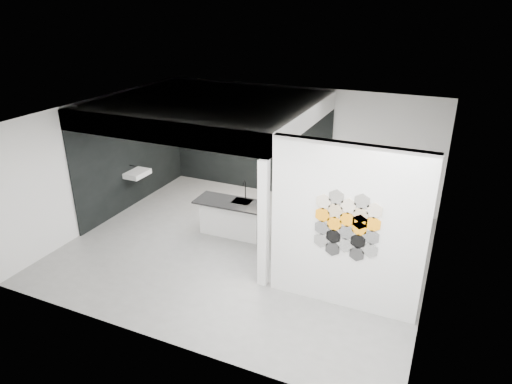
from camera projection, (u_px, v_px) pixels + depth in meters
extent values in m
cube|color=slate|center=(246.00, 248.00, 9.36)|extent=(7.00, 6.00, 0.01)
cube|color=silver|center=(346.00, 229.00, 7.14)|extent=(2.45, 0.15, 2.80)
cube|color=black|center=(249.00, 146.00, 11.88)|extent=(4.40, 0.04, 2.35)
cube|color=black|center=(133.00, 157.00, 11.04)|extent=(0.04, 4.00, 2.35)
cube|color=silver|center=(209.00, 109.00, 9.68)|extent=(4.40, 4.00, 0.40)
cube|color=silver|center=(263.00, 225.00, 7.75)|extent=(0.16, 0.16, 2.35)
cube|color=silver|center=(156.00, 132.00, 8.07)|extent=(4.40, 0.16, 0.40)
cube|color=silver|center=(137.00, 174.00, 10.91)|extent=(0.40, 0.60, 0.12)
cube|color=black|center=(251.00, 143.00, 11.70)|extent=(3.00, 0.15, 0.04)
cube|color=silver|center=(232.00, 218.00, 9.78)|extent=(1.34, 0.52, 0.76)
cube|color=black|center=(230.00, 202.00, 9.56)|extent=(1.52, 0.70, 0.04)
cube|color=black|center=(242.00, 201.00, 9.58)|extent=(0.41, 0.35, 0.01)
cylinder|color=black|center=(245.00, 190.00, 9.66)|extent=(0.02, 0.02, 0.35)
torus|color=black|center=(244.00, 184.00, 9.54)|extent=(0.02, 0.12, 0.12)
cylinder|color=black|center=(216.00, 134.00, 12.03)|extent=(0.28, 0.28, 0.18)
ellipsoid|color=black|center=(297.00, 145.00, 11.19)|extent=(0.16, 0.16, 0.13)
cylinder|color=gray|center=(301.00, 146.00, 11.17)|extent=(0.20, 0.20, 0.11)
cylinder|color=gray|center=(301.00, 146.00, 11.16)|extent=(0.11, 0.11, 0.14)
cylinder|color=black|center=(236.00, 137.00, 11.82)|extent=(0.07, 0.07, 0.14)
cylinder|color=black|center=(214.00, 135.00, 12.08)|extent=(0.10, 0.10, 0.10)
cylinder|color=silver|center=(321.00, 240.00, 7.29)|extent=(0.26, 0.02, 0.26)
cylinder|color=black|center=(322.00, 228.00, 7.21)|extent=(0.26, 0.02, 0.26)
cylinder|color=orange|center=(323.00, 215.00, 7.12)|extent=(0.26, 0.02, 0.26)
cylinder|color=beige|center=(323.00, 202.00, 7.03)|extent=(0.26, 0.02, 0.26)
cylinder|color=#2D2D2D|center=(332.00, 249.00, 7.27)|extent=(0.26, 0.02, 0.26)
cylinder|color=black|center=(333.00, 236.00, 7.18)|extent=(0.26, 0.02, 0.26)
cylinder|color=orange|center=(334.00, 224.00, 7.09)|extent=(0.26, 0.02, 0.26)
cylinder|color=tan|center=(335.00, 211.00, 7.00)|extent=(0.26, 0.02, 0.26)
cylinder|color=#66635E|center=(336.00, 197.00, 6.91)|extent=(0.26, 0.02, 0.26)
cylinder|color=silver|center=(345.00, 245.00, 7.15)|extent=(0.26, 0.02, 0.26)
cylinder|color=black|center=(346.00, 232.00, 7.06)|extent=(0.26, 0.02, 0.26)
cylinder|color=orange|center=(347.00, 219.00, 6.97)|extent=(0.26, 0.02, 0.26)
cylinder|color=beige|center=(348.00, 206.00, 6.88)|extent=(0.26, 0.02, 0.26)
cylinder|color=#2D2D2D|center=(357.00, 254.00, 7.12)|extent=(0.26, 0.02, 0.26)
cylinder|color=black|center=(358.00, 241.00, 7.03)|extent=(0.26, 0.02, 0.26)
cylinder|color=orange|center=(359.00, 228.00, 6.94)|extent=(0.26, 0.02, 0.26)
cylinder|color=tan|center=(361.00, 215.00, 6.85)|extent=(0.26, 0.02, 0.26)
cylinder|color=#66635E|center=(362.00, 201.00, 6.76)|extent=(0.26, 0.02, 0.26)
cylinder|color=silver|center=(370.00, 250.00, 7.00)|extent=(0.26, 0.02, 0.26)
cylinder|color=black|center=(371.00, 237.00, 6.91)|extent=(0.26, 0.02, 0.26)
cylinder|color=orange|center=(373.00, 224.00, 6.82)|extent=(0.26, 0.02, 0.26)
cylinder|color=beige|center=(375.00, 211.00, 6.74)|extent=(0.26, 0.02, 0.26)
cylinder|color=orange|center=(360.00, 222.00, 6.90)|extent=(0.26, 0.02, 0.26)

